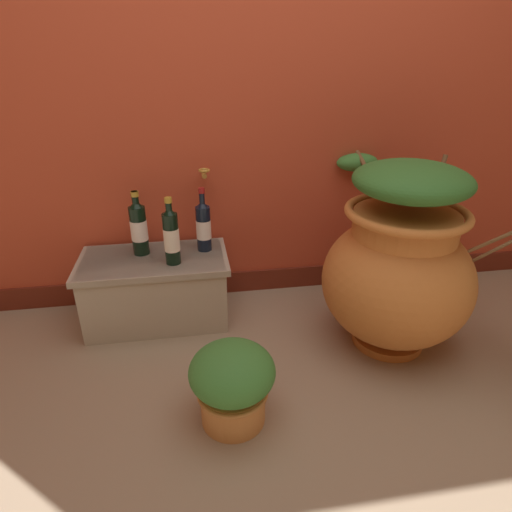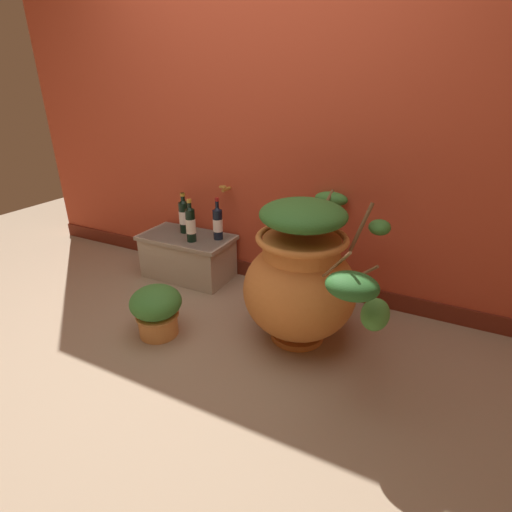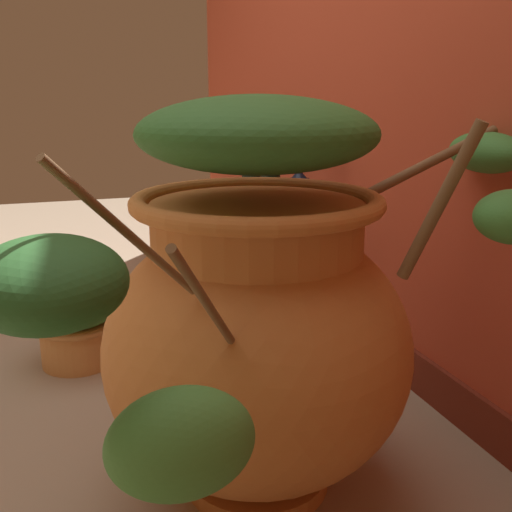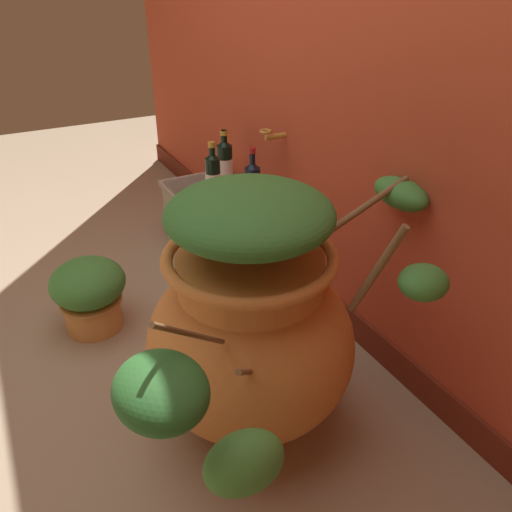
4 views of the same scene
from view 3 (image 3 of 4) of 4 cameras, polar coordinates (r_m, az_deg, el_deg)
name	(u,v)px [view 3 (image 3 of 4)]	position (r m, az deg, el deg)	size (l,w,h in m)	color
ground_plane	(33,405)	(1.86, -20.84, -13.34)	(7.00, 7.00, 0.00)	gray
terracotta_urn	(258,316)	(1.25, 0.16, -5.88)	(0.87, 1.12, 0.86)	#C17033
stone_ledge	(260,264)	(2.42, 0.38, -0.82)	(0.72, 0.40, 0.35)	#B2A893
wine_bottle_left	(270,189)	(2.43, 1.42, 6.56)	(0.08, 0.08, 0.32)	black
wine_bottle_middle	(299,204)	(2.14, 4.17, 5.06)	(0.07, 0.07, 0.32)	black
wine_bottle_right	(251,197)	(2.24, -0.45, 5.78)	(0.07, 0.07, 0.32)	black
potted_shrub	(76,312)	(2.01, -17.14, -5.23)	(0.31, 0.31, 0.32)	#D68E4C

